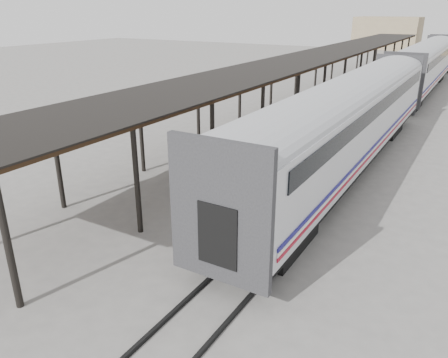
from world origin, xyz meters
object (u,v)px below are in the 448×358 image
Objects in this scene: baggage_cart at (221,216)px; pedestrian at (263,124)px; luggage_tug at (287,116)px; porter at (211,194)px.

pedestrian reaches higher than baggage_cart.
luggage_tug reaches higher than baggage_cart.
porter is 13.26m from pedestrian.
baggage_cart is at bearing -82.49° from luggage_tug.
pedestrian is (0.24, -4.32, 0.40)m from luggage_tug.
porter reaches higher than baggage_cart.
baggage_cart is 1.43× the size of pedestrian.
porter is at bearing -106.86° from baggage_cart.
porter is (4.32, -16.91, 1.21)m from luggage_tug.
luggage_tug is at bearing -94.67° from pedestrian.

